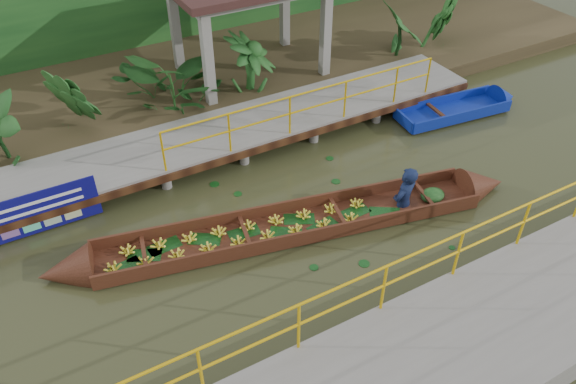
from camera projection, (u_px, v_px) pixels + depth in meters
ground at (258, 242)px, 11.62m from camera, size 80.00×80.00×0.00m
land_strip at (143, 84)px, 16.60m from camera, size 30.00×8.00×0.45m
far_dock at (194, 143)px, 13.67m from camera, size 16.00×2.06×1.66m
near_dock at (432, 366)px, 8.95m from camera, size 18.00×2.40×1.73m
vendor_boat at (310, 217)px, 11.83m from camera, size 10.17×3.08×2.34m
moored_blue_boat at (478, 105)px, 15.77m from camera, size 3.80×1.35×0.89m
blue_banner at (19, 218)px, 11.38m from camera, size 3.20×0.04×1.00m
tropical_plants at (241, 61)px, 15.24m from camera, size 14.45×1.45×1.81m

